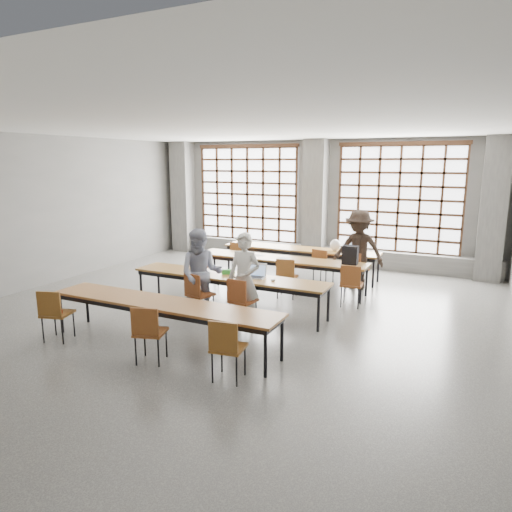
# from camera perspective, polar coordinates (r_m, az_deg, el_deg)

# --- Properties ---
(floor) EXTENTS (11.00, 11.00, 0.00)m
(floor) POSITION_cam_1_polar(r_m,az_deg,el_deg) (8.76, -3.89, -7.54)
(floor) COLOR #4E4E4B
(floor) RESTS_ON ground
(ceiling) EXTENTS (11.00, 11.00, 0.00)m
(ceiling) POSITION_cam_1_polar(r_m,az_deg,el_deg) (8.29, -4.23, 15.94)
(ceiling) COLOR silver
(ceiling) RESTS_ON floor
(wall_back) EXTENTS (10.00, 0.00, 10.00)m
(wall_back) POSITION_cam_1_polar(r_m,az_deg,el_deg) (13.37, 7.80, 6.74)
(wall_back) COLOR #5C5C59
(wall_back) RESTS_ON floor
(wall_left) EXTENTS (0.00, 11.00, 11.00)m
(wall_left) POSITION_cam_1_polar(r_m,az_deg,el_deg) (11.66, -26.01, 4.95)
(wall_left) COLOR #5C5C59
(wall_left) RESTS_ON floor
(column_left) EXTENTS (0.60, 0.55, 3.50)m
(column_left) POSITION_cam_1_polar(r_m,az_deg,el_deg) (15.14, -9.09, 7.27)
(column_left) COLOR #4F4F4D
(column_left) RESTS_ON floor
(column_mid) EXTENTS (0.60, 0.55, 3.50)m
(column_mid) POSITION_cam_1_polar(r_m,az_deg,el_deg) (13.11, 7.41, 6.65)
(column_mid) COLOR #4F4F4D
(column_mid) RESTS_ON floor
(column_right) EXTENTS (0.60, 0.55, 3.50)m
(column_right) POSITION_cam_1_polar(r_m,az_deg,el_deg) (12.45, 27.53, 5.16)
(column_right) COLOR #4F4F4D
(column_right) RESTS_ON floor
(window_left) EXTENTS (3.32, 0.12, 3.00)m
(window_left) POSITION_cam_1_polar(r_m,az_deg,el_deg) (14.15, -1.06, 7.72)
(window_left) COLOR white
(window_left) RESTS_ON wall_back
(window_right) EXTENTS (3.32, 0.12, 3.00)m
(window_right) POSITION_cam_1_polar(r_m,az_deg,el_deg) (12.77, 17.41, 6.76)
(window_right) COLOR white
(window_right) RESTS_ON wall_back
(sill_ledge) EXTENTS (9.80, 0.35, 0.50)m
(sill_ledge) POSITION_cam_1_polar(r_m,az_deg,el_deg) (13.40, 7.35, 0.27)
(sill_ledge) COLOR #4F4F4D
(sill_ledge) RESTS_ON floor
(desk_row_a) EXTENTS (4.00, 0.70, 0.73)m
(desk_row_a) POSITION_cam_1_polar(r_m,az_deg,el_deg) (11.64, 5.53, 0.66)
(desk_row_a) COLOR brown
(desk_row_a) RESTS_ON floor
(desk_row_b) EXTENTS (4.00, 0.70, 0.73)m
(desk_row_b) POSITION_cam_1_polar(r_m,az_deg,el_deg) (10.43, 3.03, -0.59)
(desk_row_b) COLOR brown
(desk_row_b) RESTS_ON floor
(desk_row_c) EXTENTS (4.00, 0.70, 0.73)m
(desk_row_c) POSITION_cam_1_polar(r_m,az_deg,el_deg) (8.86, -3.45, -2.83)
(desk_row_c) COLOR olive
(desk_row_c) RESTS_ON floor
(desk_row_d) EXTENTS (4.00, 0.70, 0.73)m
(desk_row_d) POSITION_cam_1_polar(r_m,az_deg,el_deg) (7.35, -11.65, -6.11)
(desk_row_d) COLOR brown
(desk_row_d) RESTS_ON floor
(chair_back_left) EXTENTS (0.50, 0.51, 0.88)m
(chair_back_left) POSITION_cam_1_polar(r_m,az_deg,el_deg) (11.67, -2.10, 0.10)
(chair_back_left) COLOR brown
(chair_back_left) RESTS_ON floor
(chair_back_mid) EXTENTS (0.50, 0.51, 0.88)m
(chair_back_mid) POSITION_cam_1_polar(r_m,az_deg,el_deg) (10.84, 8.24, -0.92)
(chair_back_mid) COLOR brown
(chair_back_mid) RESTS_ON floor
(chair_back_right) EXTENTS (0.53, 0.53, 0.88)m
(chair_back_right) POSITION_cam_1_polar(r_m,az_deg,el_deg) (10.64, 12.32, -1.31)
(chair_back_right) COLOR brown
(chair_back_right) RESTS_ON floor
(chair_mid_left) EXTENTS (0.52, 0.52, 0.88)m
(chair_mid_left) POSITION_cam_1_polar(r_m,az_deg,el_deg) (10.65, -6.37, -1.10)
(chair_mid_left) COLOR brown
(chair_mid_left) RESTS_ON floor
(chair_mid_centre) EXTENTS (0.48, 0.48, 0.88)m
(chair_mid_centre) POSITION_cam_1_polar(r_m,az_deg,el_deg) (9.74, 3.82, -2.26)
(chair_mid_centre) COLOR brown
(chair_mid_centre) RESTS_ON floor
(chair_mid_right) EXTENTS (0.45, 0.46, 0.88)m
(chair_mid_right) POSITION_cam_1_polar(r_m,az_deg,el_deg) (9.33, 11.80, -3.12)
(chair_mid_right) COLOR brown
(chair_mid_right) RESTS_ON floor
(chair_front_left) EXTENTS (0.50, 0.50, 0.88)m
(chair_front_left) POSITION_cam_1_polar(r_m,az_deg,el_deg) (8.53, -7.37, -4.36)
(chair_front_left) COLOR #682F14
(chair_front_left) RESTS_ON floor
(chair_front_right) EXTENTS (0.47, 0.47, 0.88)m
(chair_front_right) POSITION_cam_1_polar(r_m,az_deg,el_deg) (8.09, -1.95, -5.17)
(chair_front_right) COLOR brown
(chair_front_right) RESTS_ON floor
(chair_near_left) EXTENTS (0.52, 0.53, 0.88)m
(chair_near_left) POSITION_cam_1_polar(r_m,az_deg,el_deg) (8.09, -23.92, -6.21)
(chair_near_left) COLOR brown
(chair_near_left) RESTS_ON floor
(chair_near_mid) EXTENTS (0.53, 0.53, 0.88)m
(chair_near_mid) POSITION_cam_1_polar(r_m,az_deg,el_deg) (6.80, -13.31, -8.82)
(chair_near_mid) COLOR brown
(chair_near_mid) RESTS_ON floor
(chair_near_right) EXTENTS (0.48, 0.48, 0.88)m
(chair_near_right) POSITION_cam_1_polar(r_m,az_deg,el_deg) (6.11, -3.71, -10.91)
(chair_near_right) COLOR brown
(chair_near_right) RESTS_ON floor
(student_male) EXTENTS (0.61, 0.40, 1.67)m
(student_male) POSITION_cam_1_polar(r_m,az_deg,el_deg) (8.11, -1.48, -2.93)
(student_male) COLOR silver
(student_male) RESTS_ON floor
(student_female) EXTENTS (1.01, 0.91, 1.68)m
(student_female) POSITION_cam_1_polar(r_m,az_deg,el_deg) (8.55, -6.86, -2.21)
(student_female) COLOR navy
(student_female) RESTS_ON floor
(student_back) EXTENTS (1.24, 0.79, 1.82)m
(student_back) POSITION_cam_1_polar(r_m,az_deg,el_deg) (10.68, 12.69, 0.78)
(student_back) COLOR black
(student_back) RESTS_ON floor
(laptop_front) EXTENTS (0.40, 0.35, 0.26)m
(laptop_front) POSITION_cam_1_polar(r_m,az_deg,el_deg) (8.68, 0.02, -2.25)
(laptop_front) COLOR #AAAAAE
(laptop_front) RESTS_ON desk_row_c
(laptop_back) EXTENTS (0.43, 0.39, 0.26)m
(laptop_back) POSITION_cam_1_polar(r_m,az_deg,el_deg) (11.34, 12.06, 0.81)
(laptop_back) COLOR silver
(laptop_back) RESTS_ON desk_row_a
(mouse) EXTENTS (0.11, 0.08, 0.04)m
(mouse) POSITION_cam_1_polar(r_m,az_deg,el_deg) (8.41, 2.15, -3.01)
(mouse) COLOR silver
(mouse) RESTS_ON desk_row_c
(green_box) EXTENTS (0.27, 0.18, 0.09)m
(green_box) POSITION_cam_1_polar(r_m,az_deg,el_deg) (8.92, -3.49, -1.99)
(green_box) COLOR green
(green_box) RESTS_ON desk_row_c
(phone) EXTENTS (0.14, 0.09, 0.01)m
(phone) POSITION_cam_1_polar(r_m,az_deg,el_deg) (8.67, -2.74, -2.64)
(phone) COLOR black
(phone) RESTS_ON desk_row_c
(paper_sheet_a) EXTENTS (0.30, 0.22, 0.00)m
(paper_sheet_a) POSITION_cam_1_polar(r_m,az_deg,el_deg) (10.70, 0.18, 0.10)
(paper_sheet_a) COLOR white
(paper_sheet_a) RESTS_ON desk_row_b
(paper_sheet_c) EXTENTS (0.32, 0.25, 0.00)m
(paper_sheet_c) POSITION_cam_1_polar(r_m,az_deg,el_deg) (10.38, 3.54, -0.29)
(paper_sheet_c) COLOR silver
(paper_sheet_c) RESTS_ON desk_row_b
(backpack) EXTENTS (0.32, 0.20, 0.40)m
(backpack) POSITION_cam_1_polar(r_m,az_deg,el_deg) (9.93, 11.70, 0.12)
(backpack) COLOR black
(backpack) RESTS_ON desk_row_b
(plastic_bag) EXTENTS (0.26, 0.21, 0.29)m
(plastic_bag) POSITION_cam_1_polar(r_m,az_deg,el_deg) (11.38, 9.89, 1.35)
(plastic_bag) COLOR white
(plastic_bag) RESTS_ON desk_row_a
(red_pouch) EXTENTS (0.21, 0.12, 0.06)m
(red_pouch) POSITION_cam_1_polar(r_m,az_deg,el_deg) (8.16, -23.60, -6.29)
(red_pouch) COLOR #9D2913
(red_pouch) RESTS_ON chair_near_left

